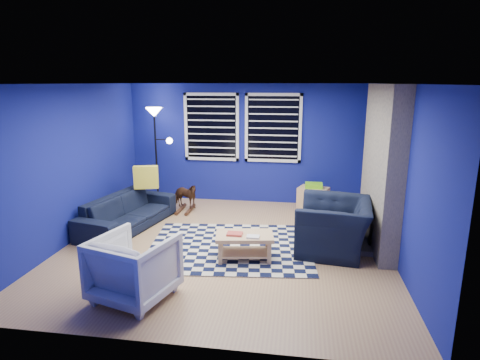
% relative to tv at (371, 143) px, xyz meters
% --- Properties ---
extents(floor, '(5.00, 5.00, 0.00)m').
position_rel_tv_xyz_m(floor, '(-2.45, -2.00, -1.40)').
color(floor, tan).
rests_on(floor, ground).
extents(ceiling, '(5.00, 5.00, 0.00)m').
position_rel_tv_xyz_m(ceiling, '(-2.45, -2.00, 1.10)').
color(ceiling, white).
rests_on(ceiling, wall_back).
extents(wall_back, '(5.00, 0.00, 5.00)m').
position_rel_tv_xyz_m(wall_back, '(-2.45, 0.50, -0.15)').
color(wall_back, navy).
rests_on(wall_back, floor).
extents(wall_left, '(0.00, 5.00, 5.00)m').
position_rel_tv_xyz_m(wall_left, '(-4.95, -2.00, -0.15)').
color(wall_left, navy).
rests_on(wall_left, floor).
extents(wall_right, '(0.00, 5.00, 5.00)m').
position_rel_tv_xyz_m(wall_right, '(0.05, -2.00, -0.15)').
color(wall_right, navy).
rests_on(wall_right, floor).
extents(fireplace, '(0.65, 2.00, 2.50)m').
position_rel_tv_xyz_m(fireplace, '(-0.09, -1.50, -0.20)').
color(fireplace, gray).
rests_on(fireplace, floor).
extents(window_left, '(1.17, 0.06, 1.42)m').
position_rel_tv_xyz_m(window_left, '(-3.20, 0.46, 0.20)').
color(window_left, black).
rests_on(window_left, wall_back).
extents(window_right, '(1.17, 0.06, 1.42)m').
position_rel_tv_xyz_m(window_right, '(-1.90, 0.46, 0.20)').
color(window_right, black).
rests_on(window_right, wall_back).
extents(tv, '(0.07, 1.00, 0.58)m').
position_rel_tv_xyz_m(tv, '(0.00, 0.00, 0.00)').
color(tv, black).
rests_on(tv, wall_right).
extents(rug, '(2.69, 2.24, 0.02)m').
position_rel_tv_xyz_m(rug, '(-2.37, -2.05, -1.39)').
color(rug, black).
rests_on(rug, floor).
extents(sofa, '(2.13, 1.20, 0.59)m').
position_rel_tv_xyz_m(sofa, '(-4.31, -1.45, -1.11)').
color(sofa, black).
rests_on(sofa, floor).
extents(armchair_big, '(1.33, 1.20, 0.78)m').
position_rel_tv_xyz_m(armchair_big, '(-0.78, -1.92, -1.01)').
color(armchair_big, black).
rests_on(armchair_big, floor).
extents(armchair_bent, '(1.05, 1.07, 0.79)m').
position_rel_tv_xyz_m(armchair_bent, '(-3.23, -3.71, -1.01)').
color(armchair_bent, gray).
rests_on(armchair_bent, floor).
extents(rocking_horse, '(0.47, 0.66, 0.51)m').
position_rel_tv_xyz_m(rocking_horse, '(-3.57, -0.39, -1.07)').
color(rocking_horse, '#422A15').
rests_on(rocking_horse, floor).
extents(coffee_table, '(0.88, 0.60, 0.41)m').
position_rel_tv_xyz_m(coffee_table, '(-2.09, -2.46, -1.11)').
color(coffee_table, tan).
rests_on(coffee_table, rug).
extents(cabinet, '(0.67, 0.55, 0.57)m').
position_rel_tv_xyz_m(cabinet, '(-1.04, 0.03, -1.15)').
color(cabinet, tan).
rests_on(cabinet, floor).
extents(floor_lamp, '(0.55, 0.34, 2.02)m').
position_rel_tv_xyz_m(floor_lamp, '(-4.28, 0.08, 0.26)').
color(floor_lamp, black).
rests_on(floor_lamp, floor).
extents(throw_pillow, '(0.47, 0.25, 0.42)m').
position_rel_tv_xyz_m(throw_pillow, '(-4.16, -0.90, -0.60)').
color(throw_pillow, yellow).
rests_on(throw_pillow, sofa).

